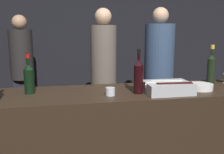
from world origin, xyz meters
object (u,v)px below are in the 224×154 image
Objects in this scene: ice_bin_with_bottles at (168,87)px; candle_votive at (110,91)px; person_blond_tee at (22,67)px; champagne_bottle at (211,67)px; bowl_white at (200,86)px; person_in_hoodie at (104,70)px; red_wine_bottle_burgundy at (29,77)px; person_grey_polo at (159,69)px; red_wine_bottle_black_foil at (138,76)px.

ice_bin_with_bottles reaches higher than candle_votive.
champagne_bottle is at bearing -80.99° from person_blond_tee.
ice_bin_with_bottles is 1.02× the size of champagne_bottle.
bowl_white is at bearing -134.46° from champagne_bottle.
ice_bin_with_bottles is at bearing -85.90° from person_in_hoodie.
candle_votive is 0.23× the size of red_wine_bottle_burgundy.
champagne_bottle is 0.22× the size of person_blond_tee.
person_grey_polo is at bearing 101.49° from champagne_bottle.
champagne_bottle is at bearing 16.40° from candle_votive.
red_wine_bottle_black_foil is 1.23m from person_in_hoodie.
ice_bin_with_bottles reaches higher than bowl_white.
candle_votive is 2.19m from person_blond_tee.
person_in_hoodie is 1.03× the size of person_blond_tee.
red_wine_bottle_burgundy is at bearing -121.54° from person_blond_tee.
ice_bin_with_bottles is 1.14m from red_wine_bottle_burgundy.
person_blond_tee reaches higher than candle_votive.
person_grey_polo is (0.65, 1.21, -0.14)m from red_wine_bottle_black_foil.
person_grey_polo is (0.08, 1.18, -0.02)m from bowl_white.
ice_bin_with_bottles is 1.06× the size of red_wine_bottle_black_foil.
candle_votive is at bearing -163.60° from champagne_bottle.
bowl_white is at bearing 2.38° from red_wine_bottle_black_foil.
red_wine_bottle_burgundy is (-0.64, 0.19, 0.10)m from candle_votive.
champagne_bottle is at bearing -55.65° from person_in_hoodie.
person_in_hoodie is (-0.34, 1.25, -0.04)m from ice_bin_with_bottles.
bowl_white is 0.12× the size of person_in_hoodie.
bowl_white is 0.58× the size of red_wine_bottle_black_foil.
candle_votive is 1.52m from person_grey_polo.
person_in_hoodie is (0.14, 1.24, -0.02)m from candle_votive.
bowl_white is 0.40m from champagne_bottle.
person_blond_tee is 2.00m from person_grey_polo.
candle_votive is at bearing -174.38° from red_wine_bottle_black_foil.
bowl_white is at bearing 3.34° from candle_votive.
person_in_hoodie reaches higher than champagne_bottle.
champagne_bottle is (0.26, 0.27, 0.13)m from bowl_white.
candle_votive is 1.13m from champagne_bottle.
ice_bin_with_bottles is 0.21× the size of person_in_hoodie.
candle_votive is 0.27m from red_wine_bottle_black_foil.
red_wine_bottle_burgundy is at bearing -137.67° from person_in_hoodie.
ice_bin_with_bottles is at bearing -151.17° from champagne_bottle.
person_grey_polo is at bearing 61.68° from red_wine_bottle_black_foil.
red_wine_bottle_burgundy is (-0.88, 0.17, -0.01)m from red_wine_bottle_black_foil.
bowl_white is 1.46m from red_wine_bottle_burgundy.
person_blond_tee is at bearing 116.27° from candle_votive.
champagne_bottle is 0.21× the size of person_grey_polo.
person_blond_tee is (-1.45, 1.98, -0.08)m from ice_bin_with_bottles.
person_in_hoodie is (-0.67, 1.19, -0.02)m from bowl_white.
person_grey_polo is at bearing -11.53° from person_in_hoodie.
candle_votive is 0.04× the size of person_in_hoodie.
candle_votive is 0.21× the size of red_wine_bottle_black_foil.
red_wine_bottle_black_foil is at bearing 171.71° from ice_bin_with_bottles.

